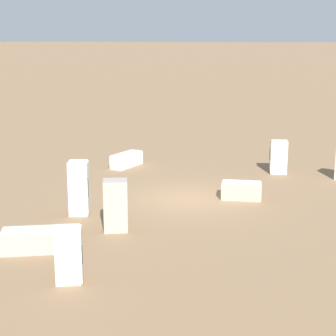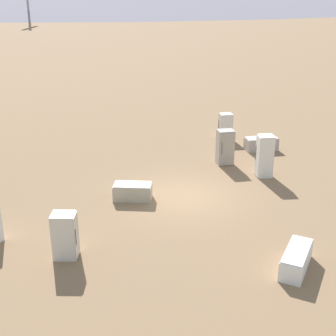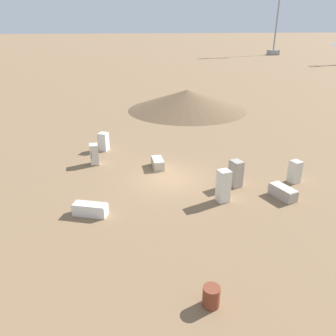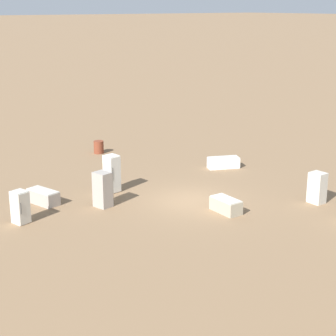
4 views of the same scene
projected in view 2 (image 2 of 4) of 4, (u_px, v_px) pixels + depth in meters
The scene contains 8 objects.
ground_plane at pixel (185, 196), 19.37m from camera, with size 1000.00×1000.00×0.00m, color #846647.
discarded_fridge_0 at pixel (225, 147), 22.59m from camera, with size 0.82×0.89×1.70m.
discarded_fridge_1 at pixel (261, 144), 24.69m from camera, with size 1.14×1.83×0.69m.
discarded_fridge_2 at pixel (296, 259), 14.31m from camera, with size 1.97×1.37×0.67m.
discarded_fridge_3 at pixel (133, 192), 19.00m from camera, with size 0.81×1.57×0.67m.
discarded_fridge_4 at pixel (265, 156), 21.09m from camera, with size 0.73×0.77×1.93m.
discarded_fridge_6 at pixel (65, 236), 14.80m from camera, with size 0.62×0.79×1.53m.
discarded_fridge_7 at pixel (226, 126), 26.32m from camera, with size 0.74×0.80×1.47m.
Camera 2 is at (-17.61, 0.13, 8.17)m, focal length 50.00 mm.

